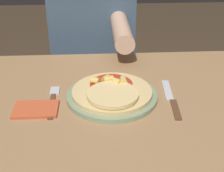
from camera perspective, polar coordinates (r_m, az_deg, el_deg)
The scene contains 7 objects.
dining_table at distance 0.98m, azimuth 1.74°, elevation -8.49°, with size 1.25×0.71×0.73m.
plate at distance 0.92m, azimuth 0.00°, elevation -1.79°, with size 0.27×0.27×0.01m.
pizza at distance 0.91m, azimuth 0.01°, elevation -0.99°, with size 0.24×0.24×0.04m.
fork at distance 0.93m, azimuth -10.72°, elevation -2.45°, with size 0.03×0.18×0.00m.
knife at distance 0.93m, azimuth 10.79°, elevation -2.36°, with size 0.03×0.22×0.00m.
napkin at distance 0.89m, azimuth -13.76°, elevation -4.14°, with size 0.12×0.09×0.01m.
person_diner at distance 1.50m, azimuth -3.42°, elevation 7.64°, with size 0.38×0.52×1.14m.
Camera 1 is at (-0.07, -0.77, 1.21)m, focal length 50.00 mm.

